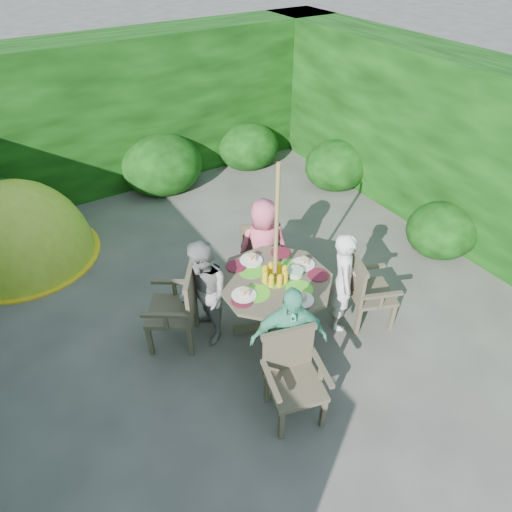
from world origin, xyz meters
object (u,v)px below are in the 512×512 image
garden_chair_front (293,375)px  child_front (289,340)px  garden_chair_back (260,245)px  garden_chair_left (178,307)px  dome_tent (28,257)px  child_back (264,246)px  patio_table (275,288)px  garden_chair_right (366,289)px  child_right (343,282)px  child_left (204,294)px  parasol_pole (276,257)px

garden_chair_front → child_front: 0.34m
child_front → garden_chair_back: bearing=93.1°
garden_chair_left → garden_chair_back: bearing=145.6°
dome_tent → child_back: bearing=-54.1°
patio_table → child_front: (-0.32, -0.73, 0.01)m
patio_table → dome_tent: bearing=126.5°
garden_chair_right → child_right: 0.34m
garden_chair_front → garden_chair_back: bearing=80.6°
child_left → child_back: child_left is taller
child_right → child_front: bearing=145.5°
garden_chair_front → garden_chair_right: bearing=35.4°
garden_chair_right → child_front: child_front is taller
child_right → dome_tent: (-3.01, 3.39, -0.65)m
parasol_pole → patio_table: bearing=-10.7°
garden_chair_front → dome_tent: 4.50m
child_right → child_left: size_ratio=0.98×
patio_table → garden_chair_left: bearing=157.4°
child_left → child_front: bearing=25.0°
child_right → child_left: bearing=100.5°
parasol_pole → child_right: 0.92m
garden_chair_left → dome_tent: dome_tent is taller
patio_table → child_right: size_ratio=1.36×
garden_chair_right → child_right: size_ratio=0.71×
child_right → child_back: (-0.42, 1.05, 0.01)m
parasol_pole → child_front: bearing=-113.5°
garden_chair_right → child_left: (-1.74, 0.76, 0.17)m
garden_chair_back → dome_tent: bearing=-10.6°
garden_chair_right → child_left: 1.91m
garden_chair_right → child_right: (-0.27, 0.12, 0.16)m
patio_table → child_front: child_front is taller
garden_chair_front → dome_tent: size_ratio=0.39×
parasol_pole → garden_chair_right: size_ratio=2.38×
parasol_pole → child_right: bearing=-23.5°
patio_table → garden_chair_front: bearing=-114.4°
child_back → child_front: (-0.64, -1.47, 0.01)m
child_right → garden_chair_left: bearing=100.9°
patio_table → garden_chair_right: (1.00, -0.44, -0.16)m
dome_tent → garden_chair_front: bearing=-77.9°
patio_table → child_back: child_back is taller
garden_chair_right → garden_chair_front: (-1.46, -0.56, 0.00)m
garden_chair_left → child_right: bearing=100.3°
child_right → dome_tent: 4.58m
garden_chair_right → garden_chair_front: size_ratio=0.99×
parasol_pole → child_right: size_ratio=1.69×
parasol_pole → garden_chair_front: bearing=-114.2°
parasol_pole → garden_chair_front: size_ratio=2.36×
garden_chair_left → patio_table: bearing=100.7°
child_right → child_back: 1.13m
dome_tent → child_front: bearing=-74.8°
garden_chair_left → child_front: 1.35m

